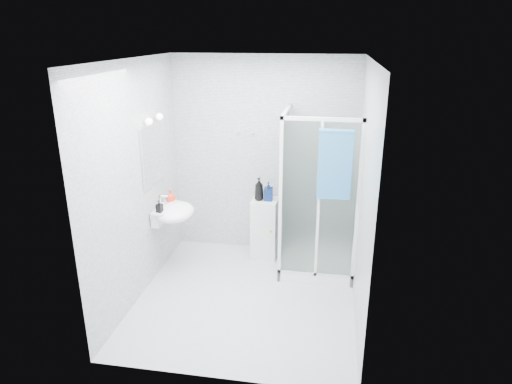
% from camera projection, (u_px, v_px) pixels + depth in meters
% --- Properties ---
extents(room, '(2.40, 2.60, 2.60)m').
position_uv_depth(room, '(246.00, 189.00, 4.74)').
color(room, silver).
rests_on(room, ground).
extents(shower_enclosure, '(0.90, 0.95, 2.00)m').
position_uv_depth(shower_enclosure, '(311.00, 237.00, 5.63)').
color(shower_enclosure, white).
rests_on(shower_enclosure, ground).
extents(wall_basin, '(0.46, 0.56, 0.35)m').
position_uv_depth(wall_basin, '(173.00, 212.00, 5.48)').
color(wall_basin, white).
rests_on(wall_basin, ground).
extents(mirror, '(0.02, 0.60, 0.70)m').
position_uv_depth(mirror, '(153.00, 155.00, 5.28)').
color(mirror, white).
rests_on(mirror, room).
extents(vanity_lights, '(0.10, 0.40, 0.08)m').
position_uv_depth(vanity_lights, '(154.00, 119.00, 5.13)').
color(vanity_lights, silver).
rests_on(vanity_lights, room).
extents(wall_hooks, '(0.23, 0.06, 0.03)m').
position_uv_depth(wall_hooks, '(245.00, 133.00, 5.84)').
color(wall_hooks, silver).
rests_on(wall_hooks, room).
extents(storage_cabinet, '(0.34, 0.36, 0.80)m').
position_uv_depth(storage_cabinet, '(265.00, 228.00, 6.01)').
color(storage_cabinet, silver).
rests_on(storage_cabinet, ground).
extents(hand_towel, '(0.36, 0.05, 0.77)m').
position_uv_depth(hand_towel, '(335.00, 163.00, 4.87)').
color(hand_towel, teal).
rests_on(hand_towel, shower_enclosure).
extents(shampoo_bottle_a, '(0.15, 0.15, 0.30)m').
position_uv_depth(shampoo_bottle_a, '(259.00, 189.00, 5.82)').
color(shampoo_bottle_a, black).
rests_on(shampoo_bottle_a, storage_cabinet).
extents(shampoo_bottle_b, '(0.11, 0.11, 0.25)m').
position_uv_depth(shampoo_bottle_b, '(268.00, 191.00, 5.82)').
color(shampoo_bottle_b, '#0C1C49').
rests_on(shampoo_bottle_b, storage_cabinet).
extents(soap_dispenser_orange, '(0.15, 0.15, 0.16)m').
position_uv_depth(soap_dispenser_orange, '(170.00, 196.00, 5.62)').
color(soap_dispenser_orange, red).
rests_on(soap_dispenser_orange, wall_basin).
extents(soap_dispenser_black, '(0.08, 0.08, 0.15)m').
position_uv_depth(soap_dispenser_black, '(159.00, 206.00, 5.29)').
color(soap_dispenser_black, black).
rests_on(soap_dispenser_black, wall_basin).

